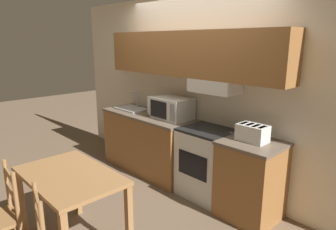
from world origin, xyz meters
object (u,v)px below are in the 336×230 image
Objects in this scene: microwave at (172,108)px; toaster at (252,133)px; stove_range at (207,163)px; dining_table at (70,185)px; paper_towel_roll at (151,106)px; sink_basin at (132,108)px.

toaster is at bearing -2.18° from microwave.
microwave is (-0.66, 0.04, 0.59)m from stove_range.
microwave reaches higher than dining_table.
paper_towel_roll is (-0.38, -0.06, -0.01)m from microwave.
microwave is at bearing 176.15° from stove_range.
sink_basin is 0.48× the size of dining_table.
stove_range is at bearing 0.89° from paper_towel_roll.
toaster is 1.92m from dining_table.
stove_range is at bearing 81.54° from dining_table.
stove_range is at bearing 179.62° from toaster.
sink_basin is at bearing 127.33° from dining_table.
toaster is (1.28, -0.05, -0.06)m from microwave.
microwave reaches higher than toaster.
paper_towel_roll is 1.89m from dining_table.
sink_basin is at bearing -179.79° from paper_towel_roll.
toaster reaches higher than stove_range.
toaster is at bearing 62.77° from dining_table.
paper_towel_roll reaches higher than dining_table.
sink_basin reaches higher than stove_range.
dining_table is at bearing -64.46° from paper_towel_roll.
stove_range is 1.72× the size of microwave.
microwave is 0.48× the size of dining_table.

